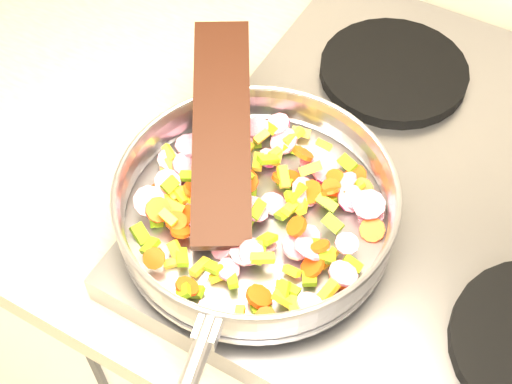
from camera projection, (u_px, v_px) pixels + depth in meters
The scene contains 6 objects.
cooktop at pixel (454, 204), 0.82m from camera, with size 0.60×0.60×0.04m, color #939399.
grate_fl at pixel (292, 229), 0.77m from camera, with size 0.19×0.19×0.02m, color black.
grate_bl at pixel (394, 71), 0.91m from camera, with size 0.19×0.19×0.02m, color black.
saute_pan at pixel (255, 204), 0.74m from camera, with size 0.33×0.50×0.06m.
vegetable_heap at pixel (259, 206), 0.75m from camera, with size 0.27×0.27×0.05m.
wooden_spatula at pixel (222, 128), 0.77m from camera, with size 0.28×0.06×0.01m, color black.
Camera 1 is at (-0.66, 1.13, 1.59)m, focal length 50.00 mm.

